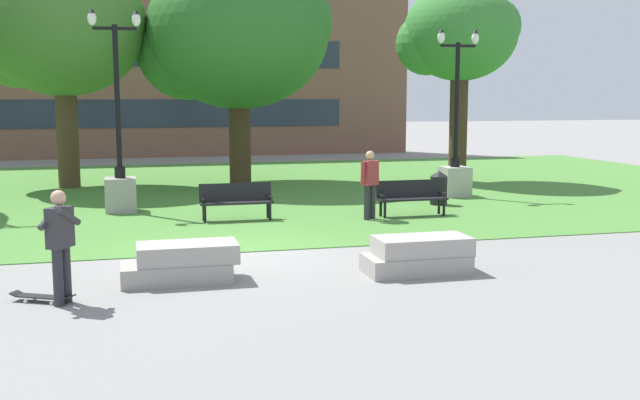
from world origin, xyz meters
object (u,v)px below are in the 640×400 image
(park_bench_near_left, at_px, (236,199))
(trash_bin, at_px, (439,188))
(person_skateboarder, at_px, (60,240))
(skateboard, at_px, (43,297))
(lamp_post_left, at_px, (455,163))
(concrete_block_left, at_px, (419,256))
(lamp_post_right, at_px, (120,172))
(park_bench_near_right, at_px, (411,195))
(concrete_block_center, at_px, (181,263))
(person_bystander_near_lawn, at_px, (370,181))

(park_bench_near_left, height_order, trash_bin, trash_bin)
(person_skateboarder, height_order, skateboard, person_skateboarder)
(person_skateboarder, xyz_separation_m, lamp_post_left, (10.68, 9.59, 0.06))
(concrete_block_left, height_order, lamp_post_right, lamp_post_right)
(park_bench_near_right, bearing_deg, lamp_post_left, 50.00)
(concrete_block_center, relative_size, trash_bin, 2.00)
(lamp_post_left, distance_m, lamp_post_right, 9.91)
(lamp_post_left, distance_m, person_bystander_near_lawn, 5.22)
(person_skateboarder, xyz_separation_m, park_bench_near_right, (8.01, 6.41, -0.44))
(person_skateboarder, relative_size, park_bench_near_right, 0.95)
(concrete_block_center, relative_size, lamp_post_right, 0.36)
(lamp_post_left, bearing_deg, trash_bin, -127.61)
(concrete_block_left, distance_m, skateboard, 6.19)
(concrete_block_center, bearing_deg, concrete_block_left, -5.97)
(park_bench_near_left, relative_size, lamp_post_left, 0.36)
(lamp_post_right, bearing_deg, concrete_block_left, -58.87)
(skateboard, height_order, lamp_post_left, lamp_post_left)
(concrete_block_center, relative_size, lamp_post_left, 0.38)
(skateboard, relative_size, park_bench_near_right, 0.55)
(person_skateboarder, bearing_deg, person_bystander_near_lawn, 41.93)
(skateboard, bearing_deg, concrete_block_center, 20.33)
(park_bench_near_left, height_order, lamp_post_right, lamp_post_right)
(lamp_post_right, bearing_deg, person_skateboarder, -95.02)
(concrete_block_left, relative_size, person_bystander_near_lawn, 1.07)
(lamp_post_right, bearing_deg, trash_bin, -6.05)
(park_bench_near_right, relative_size, trash_bin, 1.88)
(park_bench_near_right, distance_m, person_bystander_near_lawn, 1.34)
(skateboard, xyz_separation_m, park_bench_near_right, (8.32, 6.22, 0.45))
(concrete_block_center, xyz_separation_m, trash_bin, (7.67, 7.06, 0.20))
(concrete_block_center, relative_size, person_skateboarder, 1.12)
(concrete_block_center, xyz_separation_m, concrete_block_left, (4.06, -0.42, 0.00))
(concrete_block_center, xyz_separation_m, skateboard, (-2.11, -0.78, -0.22))
(concrete_block_left, xyz_separation_m, person_skateboarder, (-5.87, -0.55, 0.67))
(concrete_block_center, xyz_separation_m, lamp_post_right, (-1.02, 7.99, 0.78))
(lamp_post_right, xyz_separation_m, trash_bin, (8.70, -0.92, -0.58))
(skateboard, distance_m, trash_bin, 12.55)
(person_bystander_near_lawn, bearing_deg, lamp_post_right, 154.56)
(skateboard, distance_m, park_bench_near_left, 7.73)
(concrete_block_center, bearing_deg, lamp_post_right, 97.29)
(concrete_block_center, xyz_separation_m, lamp_post_left, (8.87, 8.62, 0.73))
(concrete_block_left, bearing_deg, concrete_block_center, 174.03)
(skateboard, bearing_deg, person_bystander_near_lawn, 39.79)
(trash_bin, height_order, person_bystander_near_lawn, person_bystander_near_lawn)
(lamp_post_left, distance_m, trash_bin, 2.04)
(trash_bin, bearing_deg, person_bystander_near_lawn, -144.27)
(park_bench_near_right, relative_size, lamp_post_right, 0.34)
(park_bench_near_left, distance_m, person_bystander_near_lawn, 3.34)
(concrete_block_left, distance_m, lamp_post_left, 10.27)
(park_bench_near_left, distance_m, park_bench_near_right, 4.47)
(concrete_block_center, relative_size, skateboard, 1.93)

